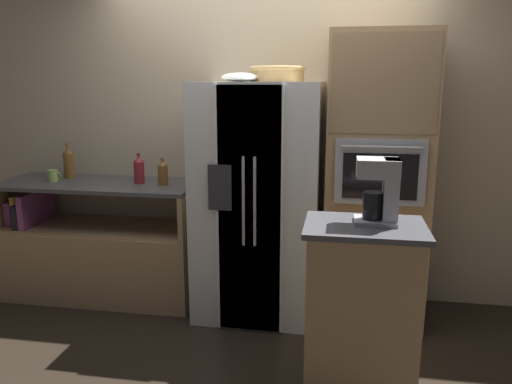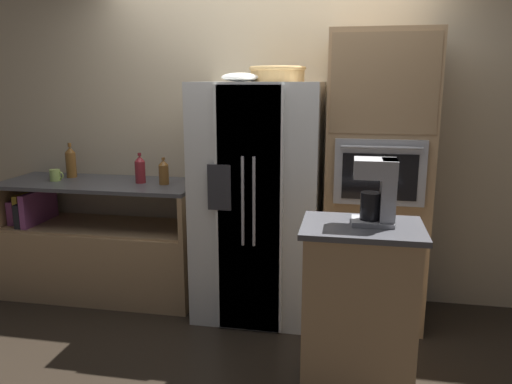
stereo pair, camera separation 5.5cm
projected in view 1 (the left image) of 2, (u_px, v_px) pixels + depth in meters
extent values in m
plane|color=black|center=(256.00, 311.00, 3.84)|extent=(20.00, 20.00, 0.00)
cube|color=beige|center=(266.00, 123.00, 3.97)|extent=(12.00, 0.06, 2.80)
cube|color=tan|center=(103.00, 261.00, 4.10)|extent=(1.58, 0.62, 0.57)
cube|color=tan|center=(101.00, 226.00, 4.03)|extent=(1.52, 0.57, 0.02)
cube|color=tan|center=(13.00, 203.00, 4.12)|extent=(0.04, 0.62, 0.34)
cube|color=tan|center=(192.00, 211.00, 3.87)|extent=(0.04, 0.62, 0.34)
cube|color=#4C4C51|center=(98.00, 184.00, 3.96)|extent=(1.58, 0.62, 0.03)
cube|color=#934784|center=(18.00, 211.00, 4.10)|extent=(0.06, 0.30, 0.19)
cube|color=gold|center=(25.00, 208.00, 4.08)|extent=(0.04, 0.31, 0.25)
cube|color=black|center=(31.00, 211.00, 4.08)|extent=(0.05, 0.45, 0.19)
cube|color=#934784|center=(37.00, 207.00, 4.06)|extent=(0.05, 0.45, 0.27)
cube|color=white|center=(259.00, 200.00, 3.70)|extent=(0.89, 0.73, 1.72)
cube|color=white|center=(249.00, 213.00, 3.34)|extent=(0.44, 0.02, 1.69)
cube|color=white|center=(251.00, 214.00, 3.34)|extent=(0.44, 0.02, 1.69)
cylinder|color=#B2B2B7|center=(243.00, 202.00, 3.30)|extent=(0.02, 0.02, 0.60)
cylinder|color=#B2B2B7|center=(255.00, 202.00, 3.29)|extent=(0.02, 0.02, 0.60)
cube|color=#2D2D33|center=(220.00, 188.00, 3.32)|extent=(0.16, 0.01, 0.31)
cube|color=tan|center=(376.00, 181.00, 3.57)|extent=(0.70, 0.63, 2.06)
cube|color=#ADADB2|center=(380.00, 172.00, 3.22)|extent=(0.58, 0.04, 0.43)
cube|color=black|center=(380.00, 177.00, 3.21)|extent=(0.47, 0.01, 0.30)
cylinder|color=#B2B2B7|center=(382.00, 147.00, 3.15)|extent=(0.51, 0.02, 0.02)
cube|color=#A68259|center=(385.00, 84.00, 3.12)|extent=(0.66, 0.01, 0.62)
cube|color=tan|center=(361.00, 315.00, 2.71)|extent=(0.58, 0.43, 0.97)
cube|color=#4C4C51|center=(365.00, 227.00, 2.60)|extent=(0.63, 0.47, 0.03)
cylinder|color=tan|center=(277.00, 75.00, 3.54)|extent=(0.38, 0.38, 0.09)
torus|color=tan|center=(277.00, 68.00, 3.53)|extent=(0.40, 0.40, 0.03)
ellipsoid|color=white|center=(240.00, 77.00, 3.45)|extent=(0.26, 0.26, 0.06)
cylinder|color=brown|center=(163.00, 175.00, 3.85)|extent=(0.08, 0.08, 0.15)
cone|color=brown|center=(162.00, 163.00, 3.83)|extent=(0.08, 0.08, 0.04)
cylinder|color=brown|center=(162.00, 159.00, 3.82)|extent=(0.03, 0.03, 0.02)
cylinder|color=brown|center=(69.00, 165.00, 4.12)|extent=(0.08, 0.08, 0.21)
cone|color=brown|center=(68.00, 150.00, 4.09)|extent=(0.08, 0.08, 0.05)
cylinder|color=brown|center=(67.00, 145.00, 4.08)|extent=(0.03, 0.03, 0.03)
cylinder|color=maroon|center=(139.00, 172.00, 3.90)|extent=(0.08, 0.08, 0.17)
cone|color=maroon|center=(138.00, 159.00, 3.88)|extent=(0.08, 0.08, 0.04)
cylinder|color=maroon|center=(138.00, 155.00, 3.87)|extent=(0.03, 0.03, 0.02)
cylinder|color=#B2D166|center=(53.00, 176.00, 3.98)|extent=(0.08, 0.08, 0.09)
torus|color=#B2D166|center=(58.00, 176.00, 3.98)|extent=(0.06, 0.01, 0.06)
cube|color=#B2B2B7|center=(375.00, 221.00, 2.62)|extent=(0.22, 0.17, 0.02)
cylinder|color=black|center=(373.00, 205.00, 2.60)|extent=(0.10, 0.10, 0.14)
cube|color=#B2B2B7|center=(391.00, 192.00, 2.57)|extent=(0.08, 0.15, 0.34)
cube|color=#B2B2B7|center=(378.00, 168.00, 2.56)|extent=(0.22, 0.17, 0.10)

